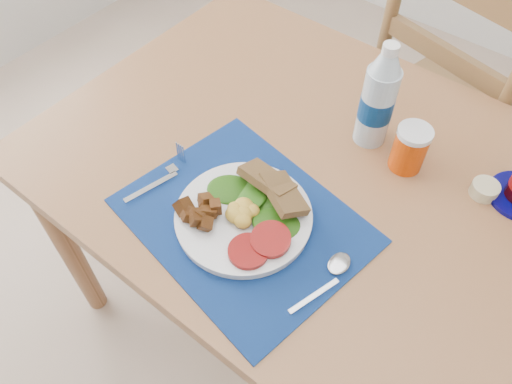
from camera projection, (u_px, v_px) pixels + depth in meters
ground at (281, 374)px, 1.55m from camera, size 4.00×4.00×0.00m
table at (346, 207)px, 1.13m from camera, size 1.40×0.90×0.75m
chair_far at (455, 84)px, 1.48m from camera, size 0.54×0.52×1.21m
placemat at (244, 220)px, 1.00m from camera, size 0.52×0.44×0.00m
breakfast_plate at (240, 214)px, 0.98m from camera, size 0.27×0.27×0.07m
fork at (165, 175)px, 1.07m from camera, size 0.04×0.18×0.00m
spoon at (331, 274)px, 0.92m from camera, size 0.04×0.16×0.00m
water_bottle at (378, 101)px, 1.06m from camera, size 0.07×0.07×0.25m
juice_glass at (409, 149)px, 1.05m from camera, size 0.07×0.07×0.10m
ramekin at (484, 189)px, 1.03m from camera, size 0.06×0.06×0.03m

